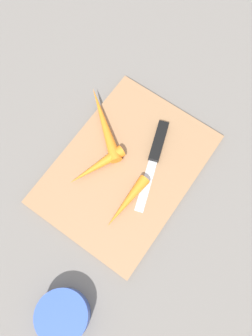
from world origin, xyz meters
name	(u,v)px	position (x,y,z in m)	size (l,w,h in m)	color
ground_plane	(126,170)	(0.00, 0.00, 0.00)	(1.40, 1.40, 0.00)	slate
cutting_board	(126,169)	(0.00, 0.00, 0.01)	(0.36, 0.26, 0.01)	#99704C
knife	(157,147)	(-0.07, 0.03, 0.02)	(0.20, 0.08, 0.01)	#B7B7BC
carrot_medium	(96,166)	(0.04, -0.05, 0.02)	(0.02, 0.02, 0.13)	orange
carrot_shortest	(127,202)	(0.06, 0.04, 0.02)	(0.02, 0.02, 0.12)	orange
carrot_longest	(104,123)	(-0.05, -0.09, 0.02)	(0.03, 0.03, 0.18)	orange
small_bowl	(63,316)	(0.29, 0.07, 0.02)	(0.09, 0.09, 0.05)	#3351B2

